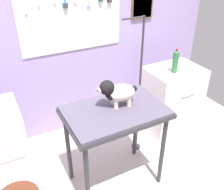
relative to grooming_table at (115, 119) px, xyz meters
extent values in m
cube|color=beige|center=(0.00, -0.13, -0.83)|extent=(4.40, 4.00, 0.04)
cube|color=#9D8AC0|center=(0.00, 1.15, 0.34)|extent=(4.00, 0.06, 2.30)
cube|color=white|center=(0.04, 1.11, 0.67)|extent=(1.22, 0.02, 0.75)
cylinder|color=gray|center=(-0.45, 1.10, 0.91)|extent=(0.01, 0.02, 0.01)
cube|color=silver|center=(-0.45, 1.09, 0.84)|extent=(0.03, 0.01, 0.13)
cube|color=silver|center=(-0.31, 1.09, 0.90)|extent=(0.03, 0.01, 0.13)
cube|color=blue|center=(-0.03, 1.09, 0.82)|extent=(0.06, 0.02, 0.06)
cube|color=#333338|center=(-0.03, 1.08, 0.82)|extent=(0.05, 0.01, 0.05)
cube|color=silver|center=(0.24, 1.09, 0.85)|extent=(0.01, 0.00, 0.11)
cube|color=silver|center=(0.25, 1.09, 0.85)|extent=(0.01, 0.00, 0.11)
torus|color=#714395|center=(0.24, 1.09, 0.78)|extent=(0.03, 0.01, 0.03)
torus|color=#714395|center=(0.26, 1.09, 0.78)|extent=(0.03, 0.01, 0.03)
cube|color=black|center=(0.51, 1.09, 0.84)|extent=(0.06, 0.02, 0.06)
cube|color=#333338|center=(0.51, 1.08, 0.84)|extent=(0.05, 0.01, 0.05)
cube|color=brown|center=(0.99, 1.11, 0.74)|extent=(0.32, 0.02, 0.37)
cube|color=#A28655|center=(0.99, 1.10, 0.74)|extent=(0.28, 0.01, 0.33)
cylinder|color=#2D2D33|center=(-0.40, -0.24, -0.38)|extent=(0.04, 0.04, 0.85)
cylinder|color=#2D2D33|center=(0.40, -0.24, -0.38)|extent=(0.04, 0.04, 0.85)
cylinder|color=#2D2D33|center=(-0.40, 0.24, -0.38)|extent=(0.04, 0.04, 0.85)
cylinder|color=#2D2D33|center=(0.40, 0.24, -0.38)|extent=(0.04, 0.04, 0.85)
cube|color=#2D2D33|center=(0.00, 0.00, 0.06)|extent=(0.93, 0.61, 0.03)
cube|color=#4F495C|center=(0.00, 0.00, 0.09)|extent=(0.90, 0.59, 0.03)
cylinder|color=#2D2D33|center=(0.48, 0.32, -0.80)|extent=(0.11, 0.11, 0.01)
cylinder|color=#2D2D33|center=(0.48, 0.32, 0.00)|extent=(0.02, 0.02, 1.62)
cylinder|color=#2D2D33|center=(0.36, 0.32, 0.80)|extent=(0.24, 0.02, 0.02)
cylinder|color=silver|center=(0.01, 0.01, 0.15)|extent=(0.04, 0.04, 0.09)
cylinder|color=silver|center=(0.03, 0.09, 0.15)|extent=(0.04, 0.04, 0.09)
cylinder|color=silver|center=(0.14, -0.01, 0.15)|extent=(0.04, 0.04, 0.09)
cylinder|color=silver|center=(0.15, 0.07, 0.15)|extent=(0.04, 0.04, 0.09)
ellipsoid|color=silver|center=(0.08, 0.04, 0.24)|extent=(0.29, 0.21, 0.15)
ellipsoid|color=black|center=(-0.02, 0.05, 0.23)|extent=(0.11, 0.13, 0.08)
sphere|color=black|center=(-0.05, 0.06, 0.31)|extent=(0.14, 0.14, 0.14)
ellipsoid|color=silver|center=(-0.11, 0.07, 0.30)|extent=(0.07, 0.06, 0.04)
sphere|color=black|center=(-0.13, 0.07, 0.30)|extent=(0.02, 0.02, 0.02)
ellipsoid|color=black|center=(-0.05, 0.00, 0.32)|extent=(0.04, 0.04, 0.07)
ellipsoid|color=black|center=(-0.03, 0.11, 0.32)|extent=(0.04, 0.04, 0.07)
sphere|color=black|center=(0.20, 0.02, 0.26)|extent=(0.06, 0.06, 0.06)
cube|color=white|center=(1.12, 0.49, -0.37)|extent=(0.68, 0.52, 0.87)
cube|color=silver|center=(1.12, 0.23, -0.18)|extent=(0.60, 0.01, 0.17)
cylinder|color=#99999E|center=(1.12, 0.22, -0.18)|extent=(0.20, 0.02, 0.02)
cylinder|color=#2B6F3A|center=(1.04, 0.43, 0.19)|extent=(0.07, 0.07, 0.25)
cone|color=#2B6F3A|center=(1.04, 0.43, 0.33)|extent=(0.07, 0.07, 0.02)
cylinder|color=red|center=(1.04, 0.43, 0.35)|extent=(0.03, 0.03, 0.02)
camera|label=1|loc=(-0.91, -1.66, 1.37)|focal=40.39mm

